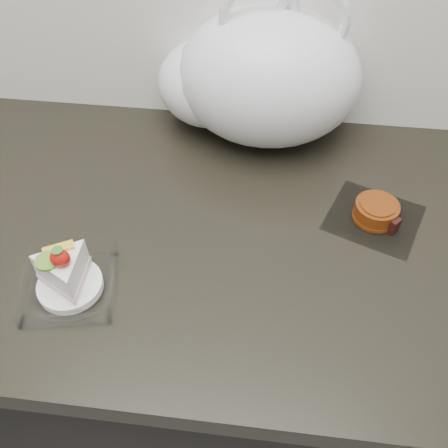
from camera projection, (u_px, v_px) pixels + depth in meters
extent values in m
cube|color=black|center=(187.00, 357.00, 1.17)|extent=(2.00, 0.60, 0.86)
cube|color=black|center=(172.00, 229.00, 0.84)|extent=(2.04, 0.64, 0.04)
cube|color=white|center=(72.00, 289.00, 0.73)|extent=(0.15, 0.15, 0.00)
cylinder|color=white|center=(70.00, 285.00, 0.72)|extent=(0.09, 0.09, 0.01)
ellipsoid|color=red|center=(60.00, 258.00, 0.66)|extent=(0.03, 0.02, 0.03)
cone|color=#2D7223|center=(58.00, 252.00, 0.65)|extent=(0.02, 0.02, 0.01)
cylinder|color=olive|center=(47.00, 261.00, 0.67)|extent=(0.03, 0.03, 0.00)
cube|color=gold|center=(58.00, 248.00, 0.69)|extent=(0.04, 0.03, 0.00)
cube|color=white|center=(374.00, 218.00, 0.83)|extent=(0.18, 0.18, 0.00)
cylinder|color=maroon|center=(376.00, 211.00, 0.82)|extent=(0.08, 0.08, 0.03)
cylinder|color=maroon|center=(374.00, 216.00, 0.82)|extent=(0.09, 0.09, 0.01)
cylinder|color=maroon|center=(378.00, 204.00, 0.80)|extent=(0.07, 0.07, 0.00)
cube|color=black|center=(392.00, 224.00, 0.80)|extent=(0.03, 0.03, 0.03)
ellipsoid|color=white|center=(268.00, 78.00, 0.89)|extent=(0.35, 0.28, 0.25)
ellipsoid|color=white|center=(209.00, 84.00, 0.93)|extent=(0.21, 0.19, 0.16)
torus|color=white|center=(260.00, 16.00, 0.81)|extent=(0.14, 0.05, 0.14)
torus|color=white|center=(312.00, 20.00, 0.81)|extent=(0.13, 0.03, 0.12)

